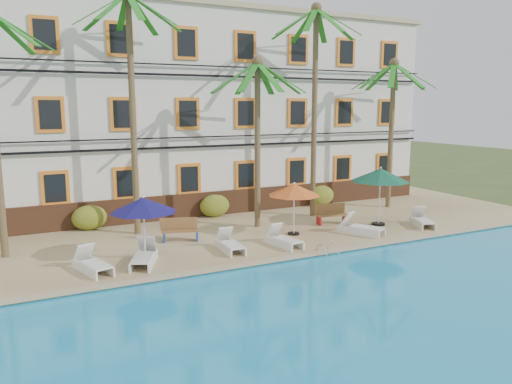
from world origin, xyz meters
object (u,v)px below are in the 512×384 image
palm_e (392,113)px  lounger_d (283,239)px  lounger_b (144,256)px  umbrella_blue (143,205)px  bench_left (180,229)px  palm_c (257,118)px  bench_right (331,214)px  umbrella_red (294,190)px  lounger_a (92,264)px  pool_ladder (327,253)px  palm_d (315,86)px  umbrella_green (380,175)px  lounger_f (422,220)px  lounger_c (230,244)px  palm_b (131,84)px  lounger_e (360,227)px

palm_e → lounger_d: (-8.79, -4.06, -4.73)m
palm_e → lounger_b: (-14.19, -3.95, -4.71)m
umbrella_blue → bench_left: size_ratio=1.47×
palm_c → bench_right: 5.54m
umbrella_red → bench_right: size_ratio=1.43×
lounger_a → lounger_d: lounger_a is taller
palm_c → pool_ladder: size_ratio=10.03×
umbrella_blue → umbrella_red: umbrella_blue is taller
palm_d → palm_e: size_ratio=1.30×
bench_left → pool_ladder: bench_left is taller
lounger_d → bench_left: bearing=143.5°
palm_c → bench_left: (-3.85, -0.77, -4.35)m
lounger_a → pool_ladder: lounger_a is taller
lounger_b → palm_c: bearing=27.9°
umbrella_green → lounger_f: bearing=-33.0°
umbrella_red → umbrella_blue: bearing=-173.1°
umbrella_red → lounger_a: 8.61m
lounger_c → lounger_d: 2.15m
palm_c → lounger_f: bearing=-25.9°
palm_c → lounger_a: palm_c is taller
palm_d → bench_left: bearing=-167.8°
palm_e → umbrella_green: palm_e is taller
lounger_f → bench_right: bearing=147.5°
umbrella_red → pool_ladder: size_ratio=3.00×
palm_d → lounger_f: (3.23, -4.06, -6.03)m
palm_b → lounger_c: palm_b is taller
lounger_b → lounger_e: bearing=-0.3°
palm_c → umbrella_blue: palm_c is taller
lounger_c → bench_right: (5.92, 1.89, 0.20)m
lounger_a → bench_left: bearing=32.1°
umbrella_red → umbrella_green: bearing=-3.5°
palm_e → umbrella_red: bearing=-159.9°
palm_e → lounger_c: 12.49m
lounger_b → lounger_d: (5.40, -0.11, -0.02)m
palm_e → palm_c: bearing=-174.3°
umbrella_red → lounger_f: 6.30m
lounger_b → pool_ladder: bearing=-15.4°
bench_right → lounger_b: bearing=-167.3°
palm_d → lounger_c: palm_d is taller
umbrella_green → lounger_b: 11.21m
palm_c → bench_left: palm_c is taller
palm_e → bench_left: 13.04m
palm_c → umbrella_green: palm_c is taller
lounger_c → lounger_f: bearing=-1.8°
umbrella_red → lounger_e: size_ratio=1.10×
lounger_c → bench_right: bench_right is taller
lounger_d → bench_right: bench_right is taller
lounger_d → pool_ladder: (0.93, -1.64, -0.27)m
lounger_b → bench_left: 3.14m
umbrella_green → bench_right: size_ratio=1.71×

